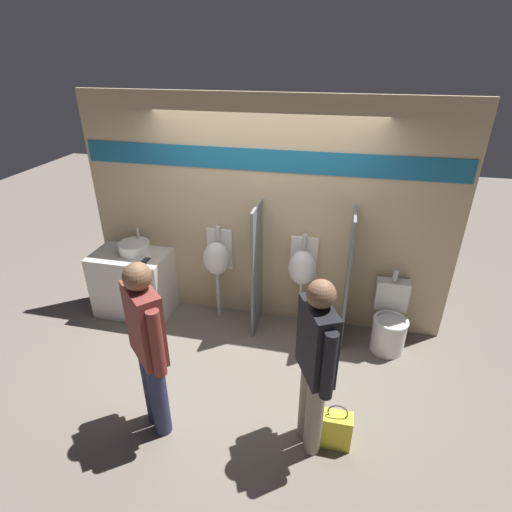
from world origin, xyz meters
TOP-DOWN VIEW (x-y plane):
  - ground_plane at (0.00, 0.00)m, footprint 16.00×16.00m
  - display_wall at (0.00, 0.60)m, footprint 4.31×0.07m
  - sink_counter at (-1.63, 0.28)m, footprint 0.94×0.58m
  - sink_basin at (-1.58, 0.34)m, footprint 0.38×0.38m
  - cell_phone at (-1.35, 0.16)m, footprint 0.07×0.14m
  - divider_near_counter at (-0.03, 0.32)m, footprint 0.03×0.49m
  - divider_mid at (1.01, 0.32)m, footprint 0.03×0.49m
  - urinal_near_counter at (-0.55, 0.43)m, footprint 0.33×0.31m
  - urinal_far at (0.49, 0.43)m, footprint 0.33×0.31m
  - toilet at (1.53, 0.27)m, footprint 0.39×0.55m
  - person_in_vest at (-0.57, -1.34)m, footprint 0.46×0.44m
  - person_with_lanyard at (0.79, -1.22)m, footprint 0.35×0.53m
  - shopping_bag at (1.01, -1.19)m, footprint 0.27×0.15m

SIDE VIEW (x-z plane):
  - ground_plane at x=0.00m, z-range 0.00..0.00m
  - shopping_bag at x=1.01m, z-range -0.06..0.41m
  - toilet at x=1.53m, z-range -0.14..0.76m
  - sink_counter at x=-1.63m, z-range 0.00..0.83m
  - divider_near_counter at x=-0.03m, z-range 0.00..1.58m
  - divider_mid at x=1.01m, z-range 0.00..1.58m
  - urinal_near_counter at x=-0.55m, z-range 0.22..1.43m
  - urinal_far at x=0.49m, z-range 0.22..1.43m
  - cell_phone at x=-1.35m, z-range 0.83..0.84m
  - sink_basin at x=-1.58m, z-range 0.76..1.04m
  - person_with_lanyard at x=0.79m, z-range 0.09..1.73m
  - person_in_vest at x=-0.57m, z-range 0.09..1.78m
  - display_wall at x=0.00m, z-range 0.01..2.71m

